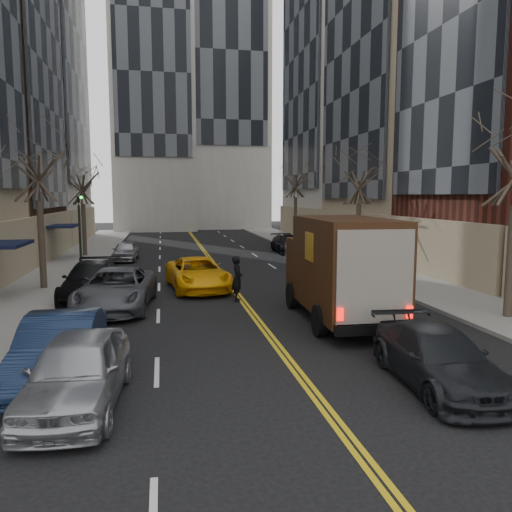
# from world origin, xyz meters

# --- Properties ---
(sidewalk_left) EXTENTS (4.00, 66.00, 0.15)m
(sidewalk_left) POSITION_xyz_m (-9.00, 27.00, 0.07)
(sidewalk_left) COLOR slate
(sidewalk_left) RESTS_ON ground
(sidewalk_right) EXTENTS (4.00, 66.00, 0.15)m
(sidewalk_right) POSITION_xyz_m (9.00, 27.00, 0.07)
(sidewalk_right) COLOR slate
(sidewalk_right) RESTS_ON ground
(streetwall_right) EXTENTS (12.26, 49.00, 34.00)m
(streetwall_right) POSITION_xyz_m (16.38, 32.20, 15.09)
(streetwall_right) COLOR #4C301E
(streetwall_right) RESTS_ON ground
(tree_lf_mid) EXTENTS (3.20, 3.20, 8.91)m
(tree_lf_mid) POSITION_xyz_m (-8.80, 20.00, 6.60)
(tree_lf_mid) COLOR #382D23
(tree_lf_mid) RESTS_ON sidewalk_left
(tree_lf_far) EXTENTS (3.20, 3.20, 8.12)m
(tree_lf_far) POSITION_xyz_m (-8.80, 33.00, 6.02)
(tree_lf_far) COLOR #382D23
(tree_lf_far) RESTS_ON sidewalk_left
(tree_rt_mid) EXTENTS (3.20, 3.20, 8.32)m
(tree_rt_mid) POSITION_xyz_m (8.80, 25.00, 6.17)
(tree_rt_mid) COLOR #382D23
(tree_rt_mid) RESTS_ON sidewalk_right
(tree_rt_far) EXTENTS (3.20, 3.20, 9.11)m
(tree_rt_far) POSITION_xyz_m (8.80, 40.00, 6.74)
(tree_rt_far) COLOR #382D23
(tree_rt_far) RESTS_ON sidewalk_right
(traffic_signal) EXTENTS (0.29, 0.26, 4.70)m
(traffic_signal) POSITION_xyz_m (-7.39, 22.00, 2.82)
(traffic_signal) COLOR black
(traffic_signal) RESTS_ON sidewalk_left
(ups_truck) EXTENTS (2.97, 6.83, 3.69)m
(ups_truck) POSITION_xyz_m (2.86, 12.03, 1.86)
(ups_truck) COLOR black
(ups_truck) RESTS_ON ground
(observer_sedan) EXTENTS (2.19, 4.77, 1.35)m
(observer_sedan) POSITION_xyz_m (2.99, 5.82, 0.68)
(observer_sedan) COLOR black
(observer_sedan) RESTS_ON ground
(taxi) EXTENTS (3.10, 5.67, 1.51)m
(taxi) POSITION_xyz_m (-1.68, 19.00, 0.75)
(taxi) COLOR #FFB50A
(taxi) RESTS_ON ground
(pedestrian) EXTENTS (0.54, 0.75, 1.92)m
(pedestrian) POSITION_xyz_m (-0.21, 16.07, 0.96)
(pedestrian) COLOR black
(pedestrian) RESTS_ON ground
(parked_lf_a) EXTENTS (2.13, 4.68, 1.56)m
(parked_lf_a) POSITION_xyz_m (-5.10, 6.16, 0.78)
(parked_lf_a) COLOR #AAADB2
(parked_lf_a) RESTS_ON ground
(parked_lf_b) EXTENTS (1.70, 4.80, 1.58)m
(parked_lf_b) POSITION_xyz_m (-5.77, 7.82, 0.79)
(parked_lf_b) COLOR #111D36
(parked_lf_b) RESTS_ON ground
(parked_lf_c) EXTENTS (3.15, 5.94, 1.59)m
(parked_lf_c) POSITION_xyz_m (-5.10, 15.43, 0.80)
(parked_lf_c) COLOR #515359
(parked_lf_c) RESTS_ON ground
(parked_lf_d) EXTENTS (2.35, 5.53, 1.59)m
(parked_lf_d) POSITION_xyz_m (-6.30, 17.60, 0.80)
(parked_lf_d) COLOR black
(parked_lf_d) RESTS_ON ground
(parked_lf_e) EXTENTS (1.76, 4.01, 1.34)m
(parked_lf_e) POSITION_xyz_m (-5.78, 30.49, 0.67)
(parked_lf_e) COLOR #9B9CA2
(parked_lf_e) RESTS_ON ground
(parked_rt_a) EXTENTS (1.80, 4.18, 1.34)m
(parked_rt_a) POSITION_xyz_m (6.30, 25.25, 0.67)
(parked_rt_a) COLOR #44474A
(parked_rt_a) RESTS_ON ground
(parked_rt_b) EXTENTS (2.58, 5.41, 1.49)m
(parked_rt_b) POSITION_xyz_m (6.30, 26.95, 0.75)
(parked_rt_b) COLOR #9C9FA3
(parked_rt_b) RESTS_ON ground
(parked_rt_c) EXTENTS (2.04, 4.83, 1.39)m
(parked_rt_c) POSITION_xyz_m (6.30, 33.15, 0.70)
(parked_rt_c) COLOR black
(parked_rt_c) RESTS_ON ground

